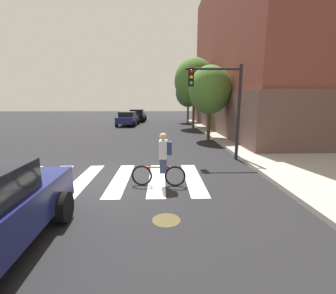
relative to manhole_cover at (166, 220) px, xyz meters
The scene contains 12 objects.
ground_plane 3.47m from the manhole_cover, 125.50° to the left, with size 120.00×120.00×0.00m, color black.
crosswalk_stripes 3.54m from the manhole_cover, 127.03° to the left, with size 6.77×3.40×0.01m.
manhole_cover is the anchor object (origin of this frame).
sedan_mid 21.54m from the manhole_cover, 100.38° to the left, with size 2.30×4.57×1.55m.
sedan_far 27.06m from the manhole_cover, 97.23° to the left, with size 2.25×4.74×1.64m.
cyclist 2.31m from the manhole_cover, 92.16° to the left, with size 1.71×0.38×1.69m.
traffic_light_near 6.69m from the manhole_cover, 65.53° to the left, with size 2.47×0.28×4.20m.
fire_hydrant 11.89m from the manhole_cover, 61.66° to the left, with size 0.33×0.22×0.78m.
street_tree_near 12.15m from the manhole_cover, 74.18° to the left, with size 2.83×2.83×5.04m.
street_tree_mid 19.42m from the manhole_cover, 80.51° to the left, with size 3.86×3.86×6.86m.
street_tree_far 25.36m from the manhole_cover, 82.55° to the left, with size 3.15×3.15×5.59m.
corner_building 23.13m from the manhole_cover, 49.61° to the left, with size 19.73×21.59×14.33m.
Camera 1 is at (1.92, -7.57, 2.60)m, focal length 24.62 mm.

